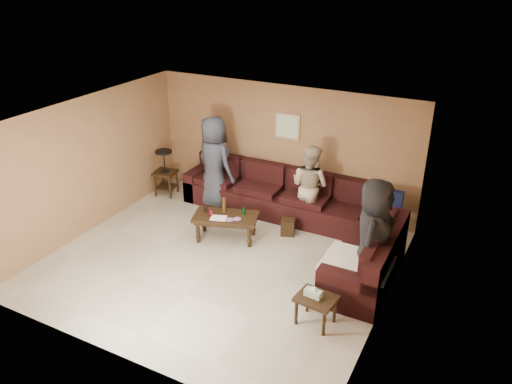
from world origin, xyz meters
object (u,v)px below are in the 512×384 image
at_px(end_table_left, 165,172).
at_px(person_middle, 310,186).
at_px(person_left, 214,162).
at_px(sectional_sofa, 300,217).
at_px(waste_bin, 288,227).
at_px(person_right, 373,237).
at_px(side_table_right, 316,300).
at_px(coffee_table, 226,219).

distance_m(end_table_left, person_middle, 3.24).
bearing_deg(person_middle, person_left, 18.13).
distance_m(sectional_sofa, person_left, 2.11).
bearing_deg(end_table_left, sectional_sofa, -4.10).
relative_size(waste_bin, person_right, 0.16).
xyz_separation_m(waste_bin, person_left, (-1.83, 0.43, 0.80)).
distance_m(person_left, person_middle, 2.02).
bearing_deg(end_table_left, side_table_right, -29.48).
bearing_deg(sectional_sofa, coffee_table, -143.90).
relative_size(person_left, person_middle, 1.18).
xyz_separation_m(sectional_sofa, person_left, (-2.00, 0.29, 0.62)).
bearing_deg(person_left, person_right, 178.05).
bearing_deg(sectional_sofa, person_left, 171.70).
bearing_deg(end_table_left, person_left, 2.89).
relative_size(sectional_sofa, end_table_left, 4.62).
bearing_deg(coffee_table, person_right, -6.22).
relative_size(coffee_table, waste_bin, 4.22).
distance_m(sectional_sofa, end_table_left, 3.22).
bearing_deg(waste_bin, person_middle, 71.91).
height_order(side_table_right, person_right, person_right).
relative_size(end_table_left, waste_bin, 3.35).
height_order(sectional_sofa, waste_bin, sectional_sofa).
distance_m(end_table_left, person_right, 5.02).
bearing_deg(side_table_right, person_right, 68.97).
bearing_deg(person_left, side_table_right, 160.50).
height_order(sectional_sofa, person_middle, person_middle).
bearing_deg(person_right, side_table_right, 156.05).
bearing_deg(person_middle, sectional_sofa, 102.97).
xyz_separation_m(side_table_right, waste_bin, (-1.35, 2.11, -0.24)).
relative_size(person_left, person_right, 1.03).
height_order(end_table_left, person_middle, person_middle).
xyz_separation_m(sectional_sofa, side_table_right, (1.18, -2.25, 0.06)).
xyz_separation_m(side_table_right, person_right, (0.44, 1.14, 0.53)).
relative_size(sectional_sofa, person_right, 2.52).
relative_size(sectional_sofa, person_middle, 2.90).
height_order(coffee_table, end_table_left, end_table_left).
height_order(person_left, person_right, person_left).
xyz_separation_m(end_table_left, waste_bin, (3.04, -0.37, -0.38)).
bearing_deg(coffee_table, end_table_left, 153.69).
distance_m(waste_bin, person_left, 2.04).
height_order(person_left, person_middle, person_left).
bearing_deg(side_table_right, person_left, 141.32).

